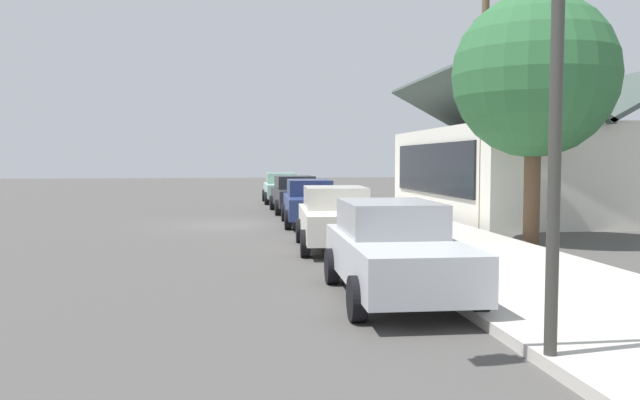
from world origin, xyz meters
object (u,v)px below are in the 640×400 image
Objects in this scene: utility_pole_wooden at (484,110)px; shade_tree at (534,77)px; car_navy at (310,202)px; car_charcoal at (295,194)px; car_silver at (394,249)px; fire_hydrant_red at (336,205)px; traffic_light_main at (461,45)px; car_ivory at (336,217)px; car_seafoam at (281,188)px.

shade_tree is at bearing 1.10° from utility_pole_wooden.
car_navy is at bearing -137.05° from shade_tree.
car_silver is (17.58, -0.02, -0.00)m from car_charcoal.
car_charcoal reaches higher than fire_hydrant_red.
car_navy is (5.50, -0.00, -0.00)m from car_charcoal.
traffic_light_main is (10.00, -5.72, -1.07)m from shade_tree.
car_ivory is 0.66× the size of shade_tree.
car_seafoam and car_navy have the same top height.
utility_pole_wooden reaches higher than fire_hydrant_red.
utility_pole_wooden is (-3.32, -0.06, -0.63)m from shade_tree.
car_seafoam is at bearing -158.80° from utility_pole_wooden.
utility_pole_wooden is 7.56m from fire_hydrant_red.
car_navy is (11.76, 0.16, 0.00)m from car_seafoam.
fire_hydrant_red is (-9.01, 1.42, -0.32)m from car_ivory.
shade_tree is 10.47m from fire_hydrant_red.
traffic_light_main is at bearing -5.06° from fire_hydrant_red.
car_charcoal and car_navy have the same top height.
car_seafoam is 0.95× the size of car_navy.
car_seafoam is at bearing 179.76° from traffic_light_main.
car_navy is 16.08m from traffic_light_main.
utility_pole_wooden is (8.03, 5.38, 3.11)m from car_charcoal.
shade_tree reaches higher than traffic_light_main.
fire_hydrant_red is at bearing 174.94° from traffic_light_main.
utility_pole_wooden is (-9.55, 5.41, 3.11)m from car_silver.
shade_tree reaches higher than car_silver.
car_seafoam is at bearing -177.10° from car_navy.
car_silver is 4.63m from traffic_light_main.
car_charcoal is at bearing 179.26° from traffic_light_main.
traffic_light_main is (15.85, -0.27, 2.68)m from car_navy.
car_navy is at bearing 179.02° from traffic_light_main.
car_silver is at bearing 2.06° from car_navy.
fire_hydrant_red is (-14.98, 1.41, -0.32)m from car_silver.
utility_pole_wooden reaches higher than car_navy.
car_navy is at bearing 0.90° from car_seafoam.
car_ivory and car_silver have the same top height.
fire_hydrant_red is (-5.43, -4.00, -3.43)m from utility_pole_wooden.
traffic_light_main reaches higher than car_charcoal.
car_charcoal is 21.52m from traffic_light_main.
car_silver is (5.97, 0.01, 0.00)m from car_ivory.
utility_pole_wooden is (-3.59, 5.42, 3.11)m from car_ivory.
shade_tree is at bearing 24.61° from car_charcoal.
car_seafoam is 9.01m from fire_hydrant_red.
shade_tree is (5.86, 5.45, 3.74)m from car_navy.
car_silver is 6.38× the size of fire_hydrant_red.
fire_hydrant_red is at bearing 26.97° from car_charcoal.
traffic_light_main is (9.73, -0.24, 2.68)m from car_ivory.
shade_tree is 0.91× the size of utility_pole_wooden.
car_seafoam is 6.26m from car_charcoal.
car_charcoal is at bearing -176.91° from car_ivory.
car_ivory is at bearing -8.94° from fire_hydrant_red.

